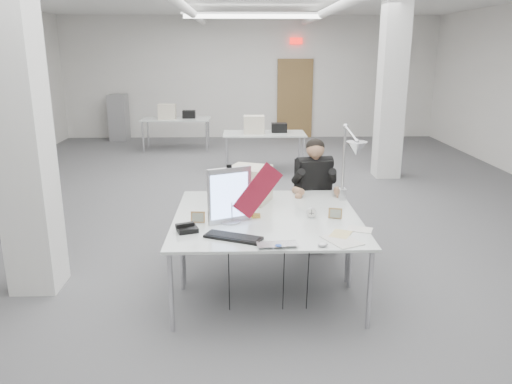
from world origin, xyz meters
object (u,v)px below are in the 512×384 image
laptop (278,247)px  beige_monitor (249,184)px  architect_lamp (349,159)px  seated_person (314,176)px  monitor (230,195)px  desk_main (269,233)px  desk_phone (187,229)px  bankers_lamp (252,200)px  office_chair (313,202)px

laptop → beige_monitor: bearing=93.4°
beige_monitor → architect_lamp: architect_lamp is taller
beige_monitor → architect_lamp: 1.07m
seated_person → beige_monitor: seated_person is taller
monitor → laptop: 0.83m
desk_main → monitor: (-0.35, 0.27, 0.28)m
desk_phone → architect_lamp: size_ratio=0.18×
monitor → bankers_lamp: monitor is taller
monitor → laptop: (0.41, -0.67, -0.25)m
monitor → beige_monitor: monitor is taller
office_chair → beige_monitor: size_ratio=2.79×
office_chair → desk_phone: 2.01m
bankers_lamp → laptop: bearing=-67.4°
laptop → bankers_lamp: (-0.20, 0.82, 0.16)m
desk_main → beige_monitor: size_ratio=4.47×
desk_main → office_chair: bearing=67.8°
bankers_lamp → desk_phone: (-0.59, -0.40, -0.15)m
office_chair → laptop: 1.99m
monitor → bankers_lamp: size_ratio=1.55×
bankers_lamp → beige_monitor: (-0.02, 0.51, 0.02)m
seated_person → monitor: seated_person is taller
beige_monitor → seated_person: bearing=55.6°
office_chair → seated_person: 0.34m
office_chair → laptop: office_chair is taller
desk_main → office_chair: 1.63m
monitor → desk_phone: (-0.38, -0.25, -0.24)m
desk_phone → beige_monitor: beige_monitor is taller
monitor → desk_phone: monitor is taller
desk_main → architect_lamp: bearing=40.6°
monitor → desk_main: bearing=-61.3°
seated_person → bankers_lamp: seated_person is taller
architect_lamp → office_chair: bearing=115.2°
office_chair → beige_monitor: beige_monitor is taller
seated_person → beige_monitor: 0.93m
desk_phone → beige_monitor: size_ratio=0.44×
architect_lamp → desk_phone: bearing=-147.9°
seated_person → bankers_lamp: size_ratio=2.69×
seated_person → desk_phone: 1.96m
laptop → desk_phone: (-0.79, 0.43, 0.01)m
office_chair → bankers_lamp: bearing=-136.6°
laptop → desk_phone: bearing=145.9°
office_chair → architect_lamp: bearing=-84.6°
office_chair → desk_phone: (-1.34, -1.48, 0.22)m
architect_lamp → bankers_lamp: bearing=-154.7°
office_chair → monitor: 1.63m
desk_main → monitor: monitor is taller
desk_main → laptop: 0.41m
seated_person → desk_phone: size_ratio=5.21×
monitor → beige_monitor: (0.20, 0.66, -0.07)m
desk_main → bankers_lamp: 0.48m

